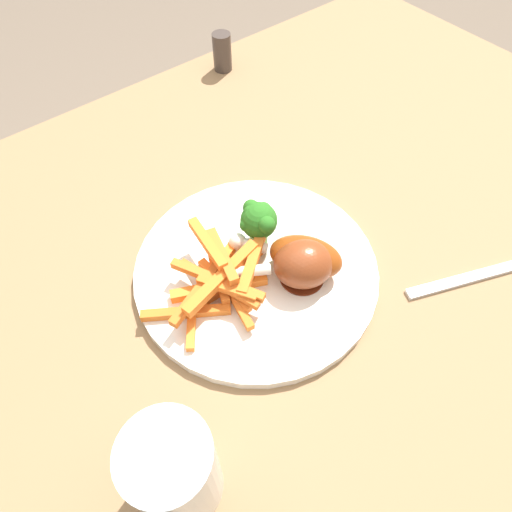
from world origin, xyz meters
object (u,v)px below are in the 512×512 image
broccoli_floret_front (258,220)px  carrot_fries_pile (219,280)px  fork (483,274)px  pepper_shaker (222,52)px  chicken_drumstick_far (302,256)px  chicken_drumstick_near (299,265)px  water_glass (175,471)px  dinner_plate (256,270)px  dining_table (272,277)px

broccoli_floret_front → carrot_fries_pile: size_ratio=0.34×
fork → pepper_shaker: (-0.02, -0.52, 0.03)m
broccoli_floret_front → carrot_fries_pile: 0.08m
chicken_drumstick_far → chicken_drumstick_near: bearing=36.5°
chicken_drumstick_far → water_glass: water_glass is taller
carrot_fries_pile → water_glass: water_glass is taller
chicken_drumstick_near → fork: (-0.17, 0.12, -0.03)m
pepper_shaker → chicken_drumstick_near: bearing=64.5°
broccoli_floret_front → carrot_fries_pile: (0.07, 0.03, -0.02)m
dinner_plate → fork: size_ratio=1.43×
dining_table → pepper_shaker: 0.38m
dinner_plate → dining_table: bearing=-148.7°
dinner_plate → broccoli_floret_front: bearing=-132.6°
dinner_plate → pepper_shaker: bearing=-121.2°
chicken_drumstick_far → dining_table: bearing=-105.9°
dinner_plate → carrot_fries_pile: 0.05m
pepper_shaker → fork: bearing=88.2°
water_glass → dinner_plate: bearing=-144.5°
chicken_drumstick_near → water_glass: (0.21, 0.09, 0.02)m
dinner_plate → chicken_drumstick_far: (-0.04, 0.03, 0.03)m
dining_table → dinner_plate: dinner_plate is taller
chicken_drumstick_near → fork: chicken_drumstick_near is taller
dining_table → water_glass: (0.24, 0.17, 0.16)m
dining_table → carrot_fries_pile: 0.17m
dinner_plate → water_glass: (0.19, 0.13, 0.05)m
dinner_plate → pepper_shaker: pepper_shaker is taller
broccoli_floret_front → fork: bearing=132.1°
chicken_drumstick_far → fork: (-0.16, 0.13, -0.03)m
fork → broccoli_floret_front: bearing=154.1°
chicken_drumstick_near → water_glass: bearing=23.5°
pepper_shaker → water_glass: bearing=50.6°
dinner_plate → carrot_fries_pile: carrot_fries_pile is taller
dinner_plate → broccoli_floret_front: (-0.03, -0.03, 0.04)m
chicken_drumstick_near → pepper_shaker: size_ratio=1.97×
broccoli_floret_front → dinner_plate: bearing=47.4°
dining_table → chicken_drumstick_near: chicken_drumstick_near is taller
dining_table → broccoli_floret_front: 0.15m
chicken_drumstick_near → fork: size_ratio=0.62×
dinner_plate → chicken_drumstick_far: chicken_drumstick_far is taller
chicken_drumstick_near → fork: bearing=144.2°
broccoli_floret_front → water_glass: water_glass is taller
dining_table → chicken_drumstick_far: (0.02, 0.07, 0.14)m
carrot_fries_pile → chicken_drumstick_near: chicken_drumstick_near is taller
dining_table → fork: bearing=125.7°
dinner_plate → chicken_drumstick_near: 0.06m
carrot_fries_pile → water_glass: (0.14, 0.13, 0.03)m
carrot_fries_pile → pepper_shaker: 0.44m
dining_table → pepper_shaker: size_ratio=19.36×
chicken_drumstick_near → pepper_shaker: 0.44m
chicken_drumstick_far → broccoli_floret_front: bearing=-78.9°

